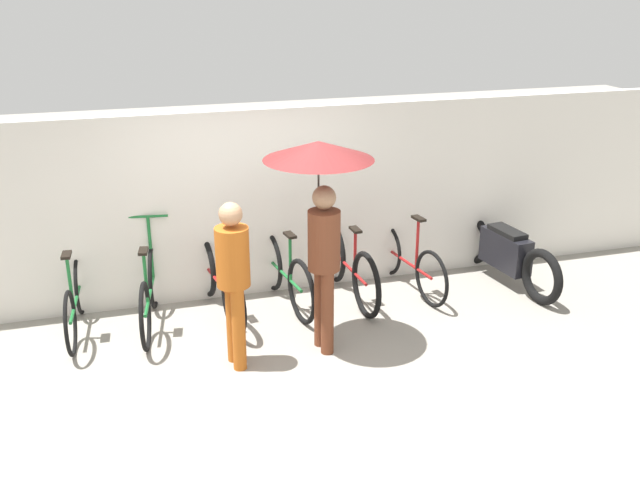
{
  "coord_description": "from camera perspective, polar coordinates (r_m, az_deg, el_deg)",
  "views": [
    {
      "loc": [
        -1.36,
        -5.85,
        3.63
      ],
      "look_at": [
        0.61,
        0.83,
        1.0
      ],
      "focal_mm": 40.0,
      "sensor_mm": 36.0,
      "label": 1
    }
  ],
  "objects": [
    {
      "name": "ground_plane",
      "position": [
        7.02,
        -2.95,
        -10.49
      ],
      "size": [
        30.0,
        30.0,
        0.0
      ],
      "primitive_type": "plane",
      "color": "gray"
    },
    {
      "name": "back_wall",
      "position": [
        8.28,
        -6.24,
        2.79
      ],
      "size": [
        13.06,
        0.12,
        2.21
      ],
      "color": "silver",
      "rests_on": "ground"
    },
    {
      "name": "parked_bicycle_0",
      "position": [
        8.01,
        -19.0,
        -4.57
      ],
      "size": [
        0.44,
        1.63,
        1.04
      ],
      "rotation": [
        0.0,
        0.0,
        1.5
      ],
      "color": "black",
      "rests_on": "ground"
    },
    {
      "name": "parked_bicycle_1",
      "position": [
        7.9,
        -13.49,
        -4.19
      ],
      "size": [
        0.45,
        1.69,
        1.11
      ],
      "rotation": [
        0.0,
        0.0,
        1.42
      ],
      "color": "black",
      "rests_on": "ground"
    },
    {
      "name": "parked_bicycle_2",
      "position": [
        8.05,
        -8.12,
        -3.29
      ],
      "size": [
        0.45,
        1.81,
        1.11
      ],
      "rotation": [
        0.0,
        0.0,
        1.71
      ],
      "color": "black",
      "rests_on": "ground"
    },
    {
      "name": "parked_bicycle_3",
      "position": [
        8.19,
        -2.83,
        -2.72
      ],
      "size": [
        0.44,
        1.69,
        0.99
      ],
      "rotation": [
        0.0,
        0.0,
        1.71
      ],
      "color": "black",
      "rests_on": "ground"
    },
    {
      "name": "parked_bicycle_4",
      "position": [
        8.36,
        2.31,
        -2.1
      ],
      "size": [
        0.44,
        1.82,
        1.09
      ],
      "rotation": [
        0.0,
        0.0,
        1.62
      ],
      "color": "black",
      "rests_on": "ground"
    },
    {
      "name": "parked_bicycle_5",
      "position": [
        8.66,
        7.05,
        -1.67
      ],
      "size": [
        0.44,
        1.7,
        0.99
      ],
      "rotation": [
        0.0,
        0.0,
        1.71
      ],
      "color": "black",
      "rests_on": "ground"
    },
    {
      "name": "pedestrian_leading",
      "position": [
        6.74,
        -6.95,
        -2.63
      ],
      "size": [
        0.32,
        0.32,
        1.67
      ],
      "rotation": [
        0.0,
        0.0,
        0.14
      ],
      "color": "#B25619",
      "rests_on": "ground"
    },
    {
      "name": "pedestrian_center",
      "position": [
        6.82,
        0.03,
        4.3
      ],
      "size": [
        1.07,
        1.07,
        2.14
      ],
      "rotation": [
        0.0,
        0.0,
        0.1
      ],
      "color": "brown",
      "rests_on": "ground"
    },
    {
      "name": "motorcycle",
      "position": [
        9.07,
        14.59,
        -0.99
      ],
      "size": [
        0.58,
        2.02,
        0.9
      ],
      "rotation": [
        0.0,
        0.0,
        1.7
      ],
      "color": "black",
      "rests_on": "ground"
    }
  ]
}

